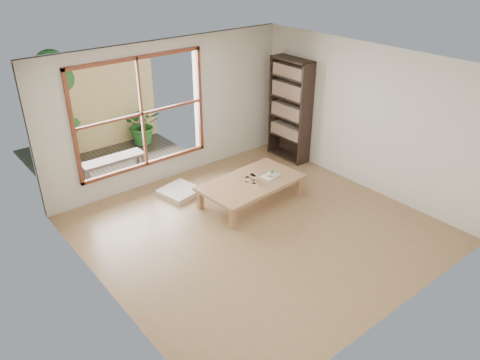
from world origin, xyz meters
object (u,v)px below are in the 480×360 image
object	(u,v)px
bookshelf	(290,110)
food_tray	(271,175)
low_table	(251,183)
garden_bench	(113,161)

from	to	relation	value
bookshelf	food_tray	distance (m)	1.84
low_table	food_tray	xyz separation A→B (m)	(0.40, -0.07, 0.07)
food_tray	bookshelf	bearing A→B (deg)	24.17
food_tray	garden_bench	xyz separation A→B (m)	(-1.86, 2.42, -0.06)
bookshelf	garden_bench	bearing A→B (deg)	156.62
low_table	garden_bench	bearing A→B (deg)	118.27
food_tray	garden_bench	distance (m)	3.05
bookshelf	garden_bench	xyz separation A→B (m)	(-3.28, 1.42, -0.69)
low_table	bookshelf	world-z (taller)	bookshelf
low_table	garden_bench	size ratio (longest dim) A/B	1.51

